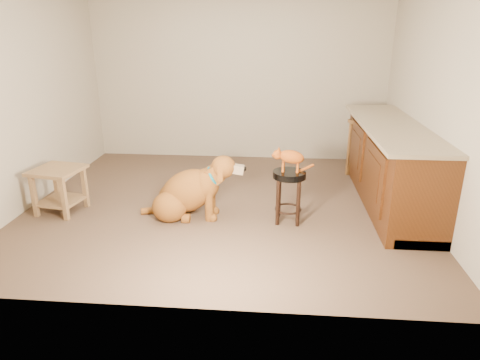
# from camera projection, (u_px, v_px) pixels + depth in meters

# --- Properties ---
(floor) EXTENTS (4.50, 4.00, 0.01)m
(floor) POSITION_uv_depth(u_px,v_px,m) (224.00, 204.00, 5.08)
(floor) COLOR #4F3B2B
(floor) RESTS_ON ground
(room_shell) EXTENTS (4.54, 4.04, 2.62)m
(room_shell) POSITION_uv_depth(u_px,v_px,m) (222.00, 58.00, 4.51)
(room_shell) COLOR #AA9F89
(room_shell) RESTS_ON ground
(cabinet_run) EXTENTS (0.70, 2.56, 0.94)m
(cabinet_run) POSITION_uv_depth(u_px,v_px,m) (390.00, 166.00, 5.05)
(cabinet_run) COLOR #43210C
(cabinet_run) RESTS_ON ground
(padded_stool) EXTENTS (0.35, 0.35, 0.57)m
(padded_stool) POSITION_uv_depth(u_px,v_px,m) (289.00, 186.00, 4.51)
(padded_stool) COLOR black
(padded_stool) RESTS_ON ground
(wood_stool) EXTENTS (0.56, 0.56, 0.79)m
(wood_stool) POSITION_uv_depth(u_px,v_px,m) (367.00, 149.00, 5.86)
(wood_stool) COLOR brown
(wood_stool) RESTS_ON ground
(side_table) EXTENTS (0.57, 0.57, 0.51)m
(side_table) POSITION_uv_depth(u_px,v_px,m) (59.00, 183.00, 4.78)
(side_table) COLOR brown
(side_table) RESTS_ON ground
(golden_retriever) EXTENTS (1.20, 0.59, 0.76)m
(golden_retriever) POSITION_uv_depth(u_px,v_px,m) (189.00, 192.00, 4.67)
(golden_retriever) COLOR brown
(golden_retriever) RESTS_ON ground
(tabby_kitten) EXTENTS (0.45, 0.15, 0.28)m
(tabby_kitten) POSITION_uv_depth(u_px,v_px,m) (289.00, 157.00, 4.40)
(tabby_kitten) COLOR #893B0D
(tabby_kitten) RESTS_ON padded_stool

